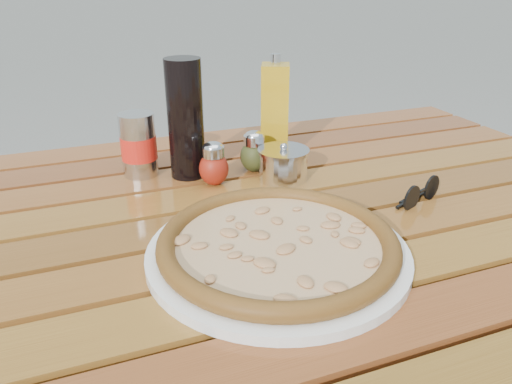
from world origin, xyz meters
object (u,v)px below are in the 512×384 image
object	(u,v)px
plate	(278,253)
parmesan_tin	(283,164)
table	(260,254)
pepper_shaker	(214,164)
olive_oil_cruet	(275,111)
oregano_shaker	(254,152)
soda_can	(139,145)
pizza	(278,243)
dark_bottle	(185,119)
sunglasses	(420,194)

from	to	relation	value
plate	parmesan_tin	distance (m)	0.28
table	pepper_shaker	bearing A→B (deg)	103.79
olive_oil_cruet	parmesan_tin	world-z (taller)	olive_oil_cruet
plate	oregano_shaker	world-z (taller)	oregano_shaker
soda_can	parmesan_tin	size ratio (longest dim) A/B	1.23
pizza	olive_oil_cruet	bearing A→B (deg)	67.79
dark_bottle	sunglasses	xyz separation A→B (m)	(0.34, -0.26, -0.09)
parmesan_tin	sunglasses	xyz separation A→B (m)	(0.18, -0.17, -0.01)
table	parmesan_tin	bearing A→B (deg)	52.18
pizza	sunglasses	world-z (taller)	sunglasses
table	dark_bottle	distance (m)	0.28
pizza	oregano_shaker	size ratio (longest dim) A/B	4.33
plate	soda_can	size ratio (longest dim) A/B	3.00
pepper_shaker	oregano_shaker	xyz separation A→B (m)	(0.09, 0.03, 0.00)
soda_can	sunglasses	world-z (taller)	soda_can
pizza	pepper_shaker	size ratio (longest dim) A/B	4.33
pepper_shaker	oregano_shaker	world-z (taller)	same
dark_bottle	soda_can	world-z (taller)	dark_bottle
pepper_shaker	olive_oil_cruet	bearing A→B (deg)	31.87
dark_bottle	parmesan_tin	bearing A→B (deg)	-27.27
table	plate	distance (m)	0.16
olive_oil_cruet	sunglasses	xyz separation A→B (m)	(0.14, -0.30, -0.08)
oregano_shaker	sunglasses	world-z (taller)	oregano_shaker
oregano_shaker	plate	bearing A→B (deg)	-104.96
pizza	parmesan_tin	world-z (taller)	parmesan_tin
plate	soda_can	xyz separation A→B (m)	(-0.13, 0.37, 0.05)
dark_bottle	olive_oil_cruet	size ratio (longest dim) A/B	1.05
plate	sunglasses	xyz separation A→B (m)	(0.29, 0.08, 0.01)
pizza	olive_oil_cruet	world-z (taller)	olive_oil_cruet
oregano_shaker	dark_bottle	distance (m)	0.15
plate	soda_can	world-z (taller)	soda_can
oregano_shaker	dark_bottle	xyz separation A→B (m)	(-0.12, 0.02, 0.07)
oregano_shaker	dark_bottle	bearing A→B (deg)	168.81
table	olive_oil_cruet	world-z (taller)	olive_oil_cruet
olive_oil_cruet	pizza	bearing A→B (deg)	-112.21
plate	sunglasses	world-z (taller)	sunglasses
pizza	pepper_shaker	xyz separation A→B (m)	(-0.01, 0.27, 0.02)
pizza	dark_bottle	bearing A→B (deg)	97.31
dark_bottle	pepper_shaker	bearing A→B (deg)	-60.26
plate	pizza	size ratio (longest dim) A/B	1.01
olive_oil_cruet	sunglasses	distance (m)	0.34
plate	soda_can	bearing A→B (deg)	109.03
pepper_shaker	dark_bottle	size ratio (longest dim) A/B	0.37
oregano_shaker	olive_oil_cruet	bearing A→B (deg)	43.33
oregano_shaker	sunglasses	size ratio (longest dim) A/B	0.77
oregano_shaker	pepper_shaker	bearing A→B (deg)	-159.55
dark_bottle	oregano_shaker	bearing A→B (deg)	-11.19
plate	parmesan_tin	world-z (taller)	parmesan_tin
table	plate	xyz separation A→B (m)	(-0.03, -0.13, 0.08)
pepper_shaker	soda_can	distance (m)	0.15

